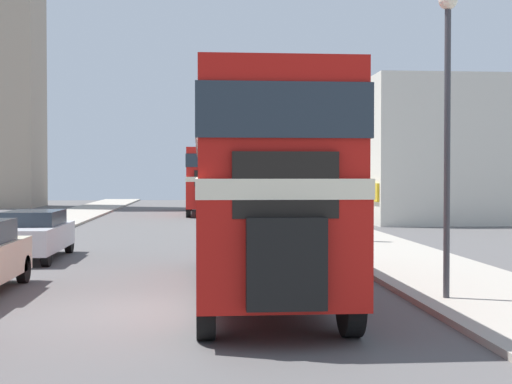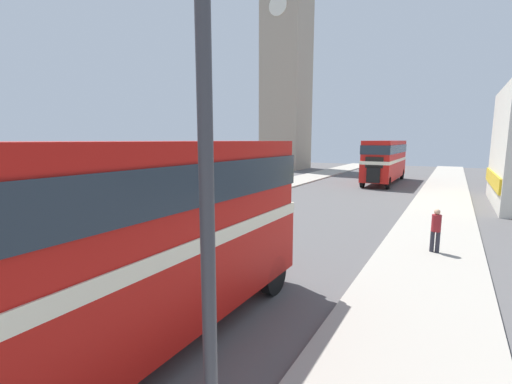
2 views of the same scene
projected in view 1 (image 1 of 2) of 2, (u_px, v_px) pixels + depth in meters
The scene contains 8 objects.
ground_plane at pixel (148, 312), 12.82m from camera, with size 120.00×120.00×0.00m, color #565454.
sidewalk_right at pixel (511, 304), 13.36m from camera, with size 3.50×120.00×0.12m.
double_decker_bus at pixel (256, 174), 14.99m from camera, with size 2.51×10.54×4.17m.
bus_distant at pixel (206, 176), 46.50m from camera, with size 2.48×10.87×4.15m.
car_parked_far at pixel (33, 234), 20.95m from camera, with size 1.69×4.34×1.43m.
pedestrian_walking at pixel (367, 216), 25.39m from camera, with size 0.33×0.33×1.61m.
street_lamp at pixel (447, 97), 13.57m from camera, with size 0.36×0.36×5.86m.
shop_building_block at pixel (512, 153), 39.63m from camera, with size 17.59×9.80×7.50m.
Camera 1 is at (0.91, -12.88, 2.46)m, focal length 50.00 mm.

